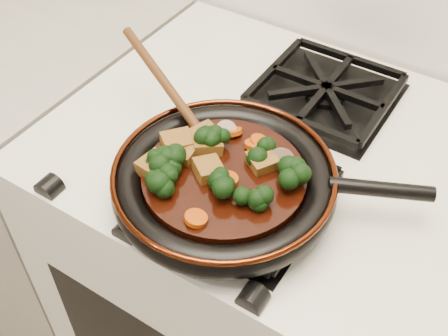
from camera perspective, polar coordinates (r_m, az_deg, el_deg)
The scene contains 32 objects.
stove at distance 1.26m, azimuth 4.76°, elevation -12.61°, with size 0.76×0.60×0.90m, color silver.
burner_grate_front at distance 0.82m, azimuth 1.90°, elevation -2.47°, with size 0.23×0.23×0.03m, color black, non-canonical shape.
burner_grate_back at distance 1.00m, azimuth 10.28°, elevation 7.64°, with size 0.23×0.23×0.03m, color black, non-canonical shape.
skillet at distance 0.79m, azimuth 0.17°, elevation -1.34°, with size 0.42×0.32×0.05m.
braising_sauce at distance 0.79m, azimuth 0.00°, elevation -1.07°, with size 0.23×0.23×0.02m, color black.
tofu_cube_0 at distance 0.78m, azimuth -7.00°, elevation 0.17°, with size 0.04×0.04×0.02m, color brown.
tofu_cube_1 at distance 0.81m, azimuth -1.78°, elevation 2.43°, with size 0.04×0.04×0.02m, color brown.
tofu_cube_2 at distance 0.81m, azimuth -4.05°, elevation 2.01°, with size 0.03×0.03×0.02m, color brown.
tofu_cube_3 at distance 0.81m, azimuth -4.72°, elevation 2.48°, with size 0.04×0.04×0.02m, color brown.
tofu_cube_4 at distance 0.82m, azimuth -1.97°, elevation 3.27°, with size 0.04×0.04×0.02m, color brown.
tofu_cube_5 at distance 0.77m, azimuth -1.60°, elevation -0.16°, with size 0.04×0.04×0.02m, color brown.
tofu_cube_6 at distance 0.80m, azimuth -4.22°, elevation 1.55°, with size 0.04×0.03×0.02m, color brown.
tofu_cube_7 at distance 0.79m, azimuth 3.89°, elevation 0.68°, with size 0.04×0.04×0.02m, color brown.
broccoli_floret_0 at distance 0.76m, azimuth 6.93°, elevation -0.98°, with size 0.06×0.06×0.05m, color black, non-canonical shape.
broccoli_floret_1 at distance 0.78m, azimuth -6.32°, elevation 0.37°, with size 0.06×0.06×0.05m, color black, non-canonical shape.
broccoli_floret_2 at distance 0.79m, azimuth 4.04°, elevation 1.26°, with size 0.06×0.06×0.05m, color black, non-canonical shape.
broccoli_floret_3 at distance 0.81m, azimuth -0.52°, elevation 2.73°, with size 0.06×0.06×0.06m, color black, non-canonical shape.
broccoli_floret_4 at distance 0.74m, azimuth 3.12°, elevation -3.06°, with size 0.06×0.06×0.05m, color black, non-canonical shape.
broccoli_floret_5 at distance 0.75m, azimuth -0.53°, elevation -1.88°, with size 0.06×0.06×0.05m, color black, non-canonical shape.
broccoli_floret_6 at distance 0.81m, azimuth -1.86°, elevation 2.69°, with size 0.06×0.06×0.05m, color black, non-canonical shape.
broccoli_floret_7 at distance 0.76m, azimuth -6.33°, elevation -1.53°, with size 0.06×0.06×0.05m, color black, non-canonical shape.
broccoli_floret_8 at distance 0.78m, azimuth -5.88°, elevation 0.56°, with size 0.06×0.06×0.06m, color black, non-canonical shape.
carrot_coin_0 at distance 0.81m, azimuth 3.21°, elevation 2.40°, with size 0.03×0.03×0.01m, color #A93B04.
carrot_coin_1 at distance 0.77m, azimuth -6.49°, elevation -0.92°, with size 0.03×0.03×0.01m, color #A93B04.
carrot_coin_2 at distance 0.76m, azimuth 0.37°, elevation -1.16°, with size 0.03×0.03×0.01m, color #A93B04.
carrot_coin_3 at distance 0.82m, azimuth 3.58°, elevation 2.72°, with size 0.03×0.03×0.01m, color #A93B04.
carrot_coin_4 at distance 0.83m, azimuth 0.86°, elevation 3.71°, with size 0.03×0.03×0.01m, color #A93B04.
carrot_coin_5 at distance 0.72m, azimuth -2.88°, elevation -5.13°, with size 0.03×0.03×0.01m, color #A93B04.
mushroom_slice_0 at distance 0.79m, azimuth 5.83°, elevation 0.75°, with size 0.04×0.04×0.01m, color #7D6048.
mushroom_slice_1 at distance 0.83m, azimuth -1.60°, elevation 3.70°, with size 0.03×0.03×0.01m, color #7D6048.
mushroom_slice_2 at distance 0.83m, azimuth 0.22°, elevation 3.85°, with size 0.03×0.03×0.01m, color #7D6048.
wooden_spoon at distance 0.85m, azimuth -4.37°, elevation 6.35°, with size 0.15×0.09×0.24m.
Camera 1 is at (0.27, 1.08, 1.52)m, focal length 45.00 mm.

